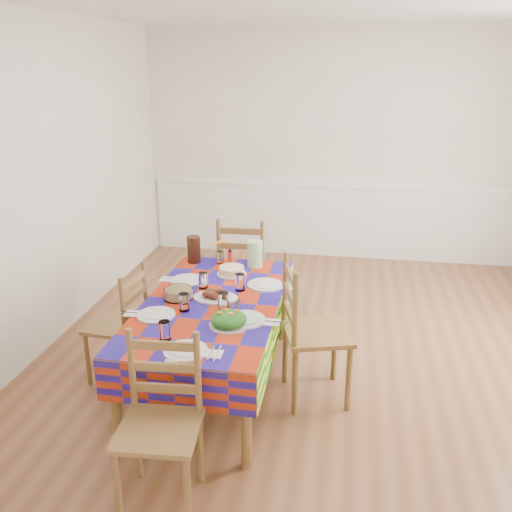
{
  "coord_description": "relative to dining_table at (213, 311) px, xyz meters",
  "views": [
    {
      "loc": [
        0.22,
        -4.01,
        2.3
      ],
      "look_at": [
        -0.43,
        -0.36,
        0.97
      ],
      "focal_mm": 38.0,
      "sensor_mm": 36.0,
      "label": 1
    }
  ],
  "objects": [
    {
      "name": "tea_pitcher",
      "position": [
        -0.35,
        0.75,
        0.19
      ],
      "size": [
        0.11,
        0.11,
        0.23
      ],
      "primitive_type": "cylinder",
      "color": "black",
      "rests_on": "dining_table"
    },
    {
      "name": "setting_right_far",
      "position": [
        0.27,
        0.3,
        0.1
      ],
      "size": [
        0.51,
        0.29,
        0.13
      ],
      "rotation": [
        0.0,
        0.0,
        -1.57
      ],
      "color": "silver",
      "rests_on": "dining_table"
    },
    {
      "name": "serving_utensils",
      "position": [
        0.18,
        -0.09,
        0.08
      ],
      "size": [
        0.14,
        0.31,
        0.01
      ],
      "color": "black",
      "rests_on": "dining_table"
    },
    {
      "name": "green_pitcher",
      "position": [
        0.18,
        0.74,
        0.19
      ],
      "size": [
        0.13,
        0.13,
        0.22
      ],
      "primitive_type": "cylinder",
      "color": "#A5D294",
      "rests_on": "dining_table"
    },
    {
      "name": "flower_vase",
      "position": [
        -0.13,
        0.76,
        0.16
      ],
      "size": [
        0.13,
        0.11,
        0.21
      ],
      "color": "white",
      "rests_on": "dining_table"
    },
    {
      "name": "salad_platter",
      "position": [
        0.2,
        -0.35,
        0.12
      ],
      "size": [
        0.26,
        0.26,
        0.11
      ],
      "color": "silver",
      "rests_on": "dining_table"
    },
    {
      "name": "dining_table",
      "position": [
        0.0,
        0.0,
        0.0
      ],
      "size": [
        0.96,
        1.79,
        0.7
      ],
      "color": "brown",
      "rests_on": "room"
    },
    {
      "name": "name_card",
      "position": [
        -0.02,
        -0.86,
        0.08
      ],
      "size": [
        0.08,
        0.02,
        0.02
      ],
      "primitive_type": "cube",
      "color": "silver",
      "rests_on": "dining_table"
    },
    {
      "name": "chair_near",
      "position": [
        -0.0,
        -1.12,
        -0.14
      ],
      "size": [
        0.46,
        0.44,
        0.97
      ],
      "rotation": [
        0.0,
        0.0,
        0.08
      ],
      "color": "brown",
      "rests_on": "room"
    },
    {
      "name": "pasta_bowl",
      "position": [
        -0.25,
        0.01,
        0.11
      ],
      "size": [
        0.21,
        0.21,
        0.07
      ],
      "color": "white",
      "rests_on": "dining_table"
    },
    {
      "name": "chair_right",
      "position": [
        0.7,
        -0.01,
        -0.1
      ],
      "size": [
        0.55,
        0.57,
        1.05
      ],
      "rotation": [
        0.0,
        0.0,
        1.86
      ],
      "color": "brown",
      "rests_on": "room"
    },
    {
      "name": "setting_left_near",
      "position": [
        -0.26,
        -0.25,
        0.1
      ],
      "size": [
        0.47,
        0.28,
        0.12
      ],
      "rotation": [
        0.0,
        0.0,
        1.57
      ],
      "color": "silver",
      "rests_on": "dining_table"
    },
    {
      "name": "meat_platter",
      "position": [
        0.01,
        0.05,
        0.1
      ],
      "size": [
        0.32,
        0.23,
        0.06
      ],
      "color": "silver",
      "rests_on": "dining_table"
    },
    {
      "name": "room",
      "position": [
        0.7,
        0.6,
        0.73
      ],
      "size": [
        4.58,
        5.08,
        2.78
      ],
      "color": "brown",
      "rests_on": "ground"
    },
    {
      "name": "wainscot",
      "position": [
        0.7,
        3.08,
        -0.13
      ],
      "size": [
        4.41,
        0.06,
        0.92
      ],
      "color": "white",
      "rests_on": "room"
    },
    {
      "name": "setting_left_far",
      "position": [
        -0.23,
        0.29,
        0.1
      ],
      "size": [
        0.47,
        0.28,
        0.12
      ],
      "rotation": [
        0.0,
        0.0,
        1.57
      ],
      "color": "silver",
      "rests_on": "dining_table"
    },
    {
      "name": "cake",
      "position": [
        0.02,
        0.53,
        0.11
      ],
      "size": [
        0.24,
        0.24,
        0.07
      ],
      "color": "silver",
      "rests_on": "dining_table"
    },
    {
      "name": "setting_near_head",
      "position": [
        -0.03,
        -0.68,
        0.1
      ],
      "size": [
        0.42,
        0.28,
        0.13
      ],
      "color": "silver",
      "rests_on": "dining_table"
    },
    {
      "name": "setting_right_near",
      "position": [
        0.23,
        -0.22,
        0.11
      ],
      "size": [
        0.52,
        0.3,
        0.13
      ],
      "rotation": [
        0.0,
        0.0,
        -1.57
      ],
      "color": "silver",
      "rests_on": "dining_table"
    },
    {
      "name": "chair_far",
      "position": [
        0.0,
        1.12,
        -0.12
      ],
      "size": [
        0.47,
        0.45,
        1.02
      ],
      "rotation": [
        0.0,
        0.0,
        3.18
      ],
      "color": "brown",
      "rests_on": "room"
    },
    {
      "name": "hot_sauce",
      "position": [
        -0.04,
        0.75,
        0.14
      ],
      "size": [
        0.03,
        0.03,
        0.14
      ],
      "primitive_type": "cylinder",
      "color": "red",
      "rests_on": "dining_table"
    },
    {
      "name": "chair_left",
      "position": [
        -0.71,
        -0.0,
        -0.17
      ],
      "size": [
        0.42,
        0.44,
        0.9
      ],
      "rotation": [
        0.0,
        0.0,
        -1.67
      ],
      "color": "brown",
      "rests_on": "room"
    }
  ]
}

